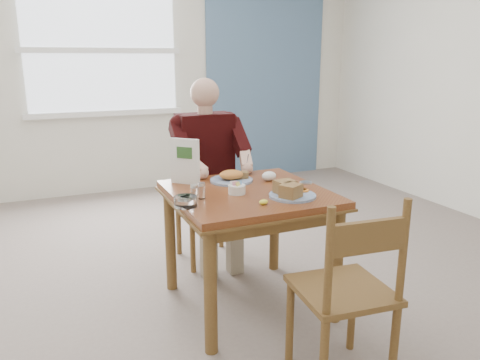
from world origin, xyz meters
name	(u,v)px	position (x,y,z in m)	size (l,w,h in m)	color
floor	(248,303)	(0.00, 0.00, 0.00)	(6.00, 6.00, 0.00)	slate
wall_back	(139,69)	(0.00, 3.00, 1.40)	(5.50, 5.50, 0.00)	silver
accent_panel	(266,68)	(1.60, 2.98, 1.40)	(1.60, 0.02, 2.80)	slate
lemon_wedge	(264,202)	(-0.04, -0.29, 0.76)	(0.05, 0.04, 0.03)	yellow
napkin	(269,176)	(0.22, 0.16, 0.78)	(0.10, 0.08, 0.06)	white
metal_dish	(306,183)	(0.40, 0.00, 0.75)	(0.08, 0.08, 0.01)	silver
window	(102,50)	(-0.40, 2.97, 1.60)	(1.72, 0.04, 1.42)	white
table	(248,208)	(0.00, 0.00, 0.64)	(0.92, 0.92, 0.75)	brown
chair_far	(205,198)	(0.00, 0.80, 0.48)	(0.42, 0.42, 0.95)	brown
chair_near	(347,292)	(0.11, -0.87, 0.48)	(0.46, 0.46, 0.95)	brown
diner	(208,158)	(0.00, 0.71, 0.81)	(0.53, 0.56, 1.39)	gray
near_plate	(290,191)	(0.16, -0.22, 0.78)	(0.35, 0.35, 0.09)	white
far_plate	(232,177)	(0.00, 0.24, 0.78)	(0.33, 0.33, 0.07)	white
caddy	(237,189)	(-0.09, -0.04, 0.78)	(0.10, 0.10, 0.08)	white
shakers	(198,192)	(-0.34, -0.06, 0.80)	(0.10, 0.08, 0.09)	white
creamer	(186,201)	(-0.44, -0.15, 0.78)	(0.14, 0.14, 0.06)	white
menu	(185,161)	(-0.30, 0.30, 0.90)	(0.15, 0.14, 0.29)	white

